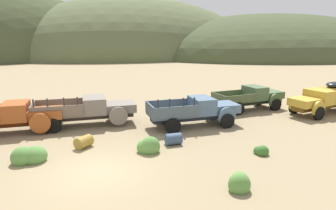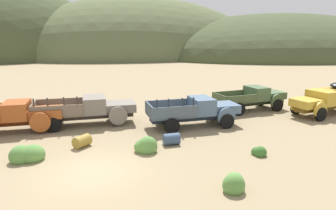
{
  "view_description": "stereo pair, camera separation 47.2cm",
  "coord_description": "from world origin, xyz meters",
  "views": [
    {
      "loc": [
        -1.43,
        -12.15,
        5.81
      ],
      "look_at": [
        5.82,
        6.41,
        1.14
      ],
      "focal_mm": 31.62,
      "sensor_mm": 36.0,
      "label": 1
    },
    {
      "loc": [
        -0.98,
        -12.32,
        5.81
      ],
      "look_at": [
        5.82,
        6.41,
        1.14
      ],
      "focal_mm": 31.62,
      "sensor_mm": 36.0,
      "label": 2
    }
  ],
  "objects": [
    {
      "name": "ground_plane",
      "position": [
        0.0,
        0.0,
        0.0
      ],
      "size": [
        300.0,
        300.0,
        0.0
      ],
      "primitive_type": "plane",
      "color": "#998460"
    },
    {
      "name": "hill_center",
      "position": [
        22.08,
        76.7,
        0.0
      ],
      "size": [
        77.91,
        53.45,
        33.66
      ],
      "primitive_type": "ellipsoid",
      "color": "#56603D",
      "rests_on": "ground"
    },
    {
      "name": "hill_distant",
      "position": [
        63.39,
        63.77,
        0.0
      ],
      "size": [
        86.93,
        64.77,
        24.72
      ],
      "primitive_type": "ellipsoid",
      "color": "#424C2D",
      "rests_on": "ground"
    },
    {
      "name": "truck_oxide_orange",
      "position": [
        -3.87,
        7.42,
        1.02
      ],
      "size": [
        6.65,
        2.75,
        2.16
      ],
      "rotation": [
        0.0,
        0.0,
        -0.09
      ],
      "color": "#51220D",
      "rests_on": "ground"
    },
    {
      "name": "truck_primer_gray",
      "position": [
        0.81,
        7.42,
        1.02
      ],
      "size": [
        6.7,
        2.95,
        2.16
      ],
      "rotation": [
        0.0,
        0.0,
        -0.1
      ],
      "color": "#3D322D",
      "rests_on": "ground"
    },
    {
      "name": "truck_chalk_blue",
      "position": [
        7.4,
        4.65,
        1.0
      ],
      "size": [
        6.13,
        2.74,
        2.16
      ],
      "rotation": [
        0.0,
        0.0,
        -0.07
      ],
      "color": "#262D39",
      "rests_on": "ground"
    },
    {
      "name": "truck_weathered_green",
      "position": [
        13.46,
        7.01,
        0.99
      ],
      "size": [
        5.89,
        2.44,
        1.89
      ],
      "rotation": [
        0.0,
        0.0,
        0.03
      ],
      "color": "#232B1B",
      "rests_on": "ground"
    },
    {
      "name": "truck_faded_yellow",
      "position": [
        17.1,
        3.94,
        0.99
      ],
      "size": [
        6.25,
        2.89,
        1.89
      ],
      "rotation": [
        0.0,
        0.0,
        3.26
      ],
      "color": "brown",
      "rests_on": "ground"
    },
    {
      "name": "oil_drum_spare",
      "position": [
        -0.2,
        3.3,
        0.32
      ],
      "size": [
        1.08,
        1.05,
        0.63
      ],
      "color": "olive",
      "rests_on": "ground"
    },
    {
      "name": "oil_drum_by_truck",
      "position": [
        4.41,
        1.98,
        0.32
      ],
      "size": [
        0.9,
        0.68,
        0.63
      ],
      "color": "#384C6B",
      "rests_on": "ground"
    },
    {
      "name": "bush_between_trucks",
      "position": [
        4.95,
        -3.43,
        0.24
      ],
      "size": [
        1.01,
        1.0,
        0.94
      ],
      "color": "#5B8E42",
      "rests_on": "ground"
    },
    {
      "name": "bush_lone_scrub",
      "position": [
        2.8,
        1.46,
        0.25
      ],
      "size": [
        1.16,
        1.07,
        1.07
      ],
      "color": "#5B8E42",
      "rests_on": "ground"
    },
    {
      "name": "bush_front_right",
      "position": [
        8.0,
        -0.89,
        0.16
      ],
      "size": [
        0.68,
        0.71,
        0.61
      ],
      "color": "#3D702D",
      "rests_on": "ground"
    },
    {
      "name": "bush_back_edge",
      "position": [
        -2.8,
        2.33,
        0.27
      ],
      "size": [
        1.62,
        1.07,
        1.02
      ],
      "color": "#5B8E42",
      "rests_on": "ground"
    }
  ]
}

